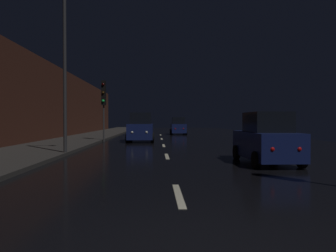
{
  "coord_description": "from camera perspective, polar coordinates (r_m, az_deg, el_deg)",
  "views": [
    {
      "loc": [
        -0.49,
        -3.84,
        1.65
      ],
      "look_at": [
        0.26,
        16.03,
        1.29
      ],
      "focal_mm": 33.47,
      "sensor_mm": 36.0,
      "label": 1
    }
  ],
  "objects": [
    {
      "name": "ground",
      "position": [
        28.39,
        -1.17,
        -2.33
      ],
      "size": [
        26.12,
        84.0,
        0.02
      ],
      "primitive_type": "cube",
      "color": "black"
    },
    {
      "name": "sidewalk_left",
      "position": [
        29.09,
        -14.83,
        -2.11
      ],
      "size": [
        4.4,
        84.0,
        0.15
      ],
      "primitive_type": "cube",
      "color": "#33302D",
      "rests_on": "ground"
    },
    {
      "name": "building_facade_left",
      "position": [
        26.45,
        -22.05,
        4.28
      ],
      "size": [
        0.8,
        63.0,
        6.37
      ],
      "primitive_type": "cube",
      "color": "#472319",
      "rests_on": "ground"
    },
    {
      "name": "lane_centerline",
      "position": [
        21.03,
        -0.83,
        -3.46
      ],
      "size": [
        0.16,
        30.79,
        0.01
      ],
      "color": "beige",
      "rests_on": "ground"
    },
    {
      "name": "traffic_light_far_left",
      "position": [
        24.83,
        -11.65,
        5.11
      ],
      "size": [
        0.32,
        0.47,
        4.74
      ],
      "rotation": [
        0.0,
        0.0,
        -1.62
      ],
      "color": "#38383A",
      "rests_on": "ground"
    },
    {
      "name": "streetlamp_overhead",
      "position": [
        15.7,
        -16.73,
        13.61
      ],
      "size": [
        1.7,
        0.44,
        7.75
      ],
      "color": "#2D2D30",
      "rests_on": "ground"
    },
    {
      "name": "car_approaching_headlights",
      "position": [
        24.63,
        -4.97,
        -0.43
      ],
      "size": [
        2.06,
        4.46,
        2.25
      ],
      "rotation": [
        0.0,
        0.0,
        -1.57
      ],
      "color": "#141E51",
      "rests_on": "ground"
    },
    {
      "name": "car_distant_taillights",
      "position": [
        36.95,
        1.86,
        -0.12
      ],
      "size": [
        1.84,
        3.98,
        2.0
      ],
      "rotation": [
        0.0,
        0.0,
        1.57
      ],
      "color": "#141E51",
      "rests_on": "ground"
    },
    {
      "name": "car_parked_right_near",
      "position": [
        12.7,
        17.42,
        -2.41
      ],
      "size": [
        1.8,
        3.9,
        1.97
      ],
      "rotation": [
        0.0,
        0.0,
        1.57
      ],
      "color": "#141E51",
      "rests_on": "ground"
    }
  ]
}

